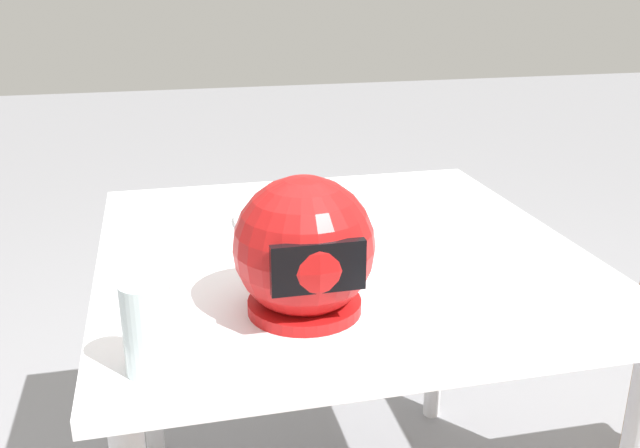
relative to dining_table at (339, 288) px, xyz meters
name	(u,v)px	position (x,y,z in m)	size (l,w,h in m)	color
dining_table	(339,288)	(0.00, 0.00, 0.00)	(0.96, 0.99, 0.78)	white
pizza_plate	(303,218)	(0.04, -0.17, 0.10)	(0.31, 0.31, 0.01)	white
pizza	(302,210)	(0.04, -0.17, 0.12)	(0.26, 0.26, 0.05)	tan
motorcycle_helmet	(304,250)	(0.13, 0.26, 0.21)	(0.23, 0.23, 0.23)	#B21414
drinking_glass	(148,328)	(0.38, 0.40, 0.16)	(0.07, 0.07, 0.14)	silver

